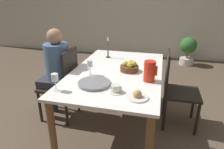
{
  "coord_description": "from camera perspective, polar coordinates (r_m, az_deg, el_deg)",
  "views": [
    {
      "loc": [
        0.47,
        -2.15,
        1.57
      ],
      "look_at": [
        0.0,
        -0.25,
        0.77
      ],
      "focal_mm": 32.0,
      "sensor_mm": 36.0,
      "label": 1
    }
  ],
  "objects": [
    {
      "name": "ground_plane",
      "position": [
        2.7,
        1.33,
        -13.32
      ],
      "size": [
        20.0,
        20.0,
        0.0
      ],
      "primitive_type": "plane",
      "color": "brown"
    },
    {
      "name": "wall_back",
      "position": [
        5.28,
        9.38,
        18.99
      ],
      "size": [
        10.0,
        0.06,
        2.6
      ],
      "color": "beige",
      "rests_on": "ground_plane"
    },
    {
      "name": "dining_table",
      "position": [
        2.39,
        1.46,
        -0.89
      ],
      "size": [
        1.03,
        1.68,
        0.72
      ],
      "color": "white",
      "rests_on": "ground_plane"
    },
    {
      "name": "chair_person_side",
      "position": [
        2.63,
        -13.77,
        -2.36
      ],
      "size": [
        0.42,
        0.42,
        0.95
      ],
      "rotation": [
        0.0,
        0.0,
        1.57
      ],
      "color": "black",
      "rests_on": "ground_plane"
    },
    {
      "name": "chair_opposite",
      "position": [
        2.55,
        17.79,
        -3.69
      ],
      "size": [
        0.42,
        0.42,
        0.95
      ],
      "rotation": [
        0.0,
        0.0,
        -1.57
      ],
      "color": "black",
      "rests_on": "ground_plane"
    },
    {
      "name": "person_seated",
      "position": [
        2.61,
        -15.81,
        2.07
      ],
      "size": [
        0.39,
        0.41,
        1.19
      ],
      "rotation": [
        0.0,
        0.0,
        1.57
      ],
      "color": "#33333D",
      "rests_on": "ground_plane"
    },
    {
      "name": "red_pitcher",
      "position": [
        2.07,
        10.67,
        0.95
      ],
      "size": [
        0.14,
        0.12,
        0.22
      ],
      "color": "red",
      "rests_on": "dining_table"
    },
    {
      "name": "wine_glass_water",
      "position": [
        2.2,
        -6.35,
        2.95
      ],
      "size": [
        0.06,
        0.06,
        0.17
      ],
      "color": "white",
      "rests_on": "dining_table"
    },
    {
      "name": "wine_glass_juice",
      "position": [
        1.9,
        -16.02,
        -1.09
      ],
      "size": [
        0.06,
        0.06,
        0.17
      ],
      "color": "white",
      "rests_on": "dining_table"
    },
    {
      "name": "teacup_near_person",
      "position": [
        1.84,
        1.07,
        -4.16
      ],
      "size": [
        0.15,
        0.15,
        0.07
      ],
      "color": "silver",
      "rests_on": "dining_table"
    },
    {
      "name": "serving_tray",
      "position": [
        1.99,
        -5.07,
        -2.53
      ],
      "size": [
        0.33,
        0.33,
        0.03
      ],
      "color": "gray",
      "rests_on": "dining_table"
    },
    {
      "name": "bread_plate",
      "position": [
        1.76,
        7.22,
        -6.02
      ],
      "size": [
        0.2,
        0.2,
        0.08
      ],
      "color": "silver",
      "rests_on": "dining_table"
    },
    {
      "name": "fruit_bowl",
      "position": [
        2.34,
        5.03,
        2.14
      ],
      "size": [
        0.21,
        0.21,
        0.12
      ],
      "color": "brown",
      "rests_on": "dining_table"
    },
    {
      "name": "candlestick_tall",
      "position": [
        2.81,
        -1.15,
        6.99
      ],
      "size": [
        0.06,
        0.06,
        0.29
      ],
      "color": "#4C4238",
      "rests_on": "dining_table"
    },
    {
      "name": "potted_plant",
      "position": [
        4.97,
        20.88,
        6.78
      ],
      "size": [
        0.37,
        0.37,
        0.65
      ],
      "color": "beige",
      "rests_on": "ground_plane"
    }
  ]
}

